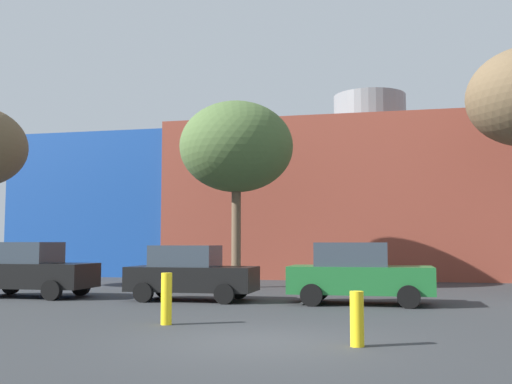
{
  "coord_description": "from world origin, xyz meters",
  "views": [
    {
      "loc": [
        2.28,
        -10.88,
        1.78
      ],
      "look_at": [
        -2.0,
        8.66,
        3.49
      ],
      "focal_mm": 42.14,
      "sensor_mm": 36.0,
      "label": 1
    }
  ],
  "objects_px": {
    "bare_tree_1": "(236,148)",
    "bollard_yellow_0": "(166,299)",
    "bollard_yellow_1": "(357,319)",
    "parked_car_0": "(29,270)",
    "parked_car_2": "(358,273)",
    "parked_car_1": "(191,273)"
  },
  "relations": [
    {
      "from": "bare_tree_1",
      "to": "bollard_yellow_0",
      "type": "height_order",
      "value": "bare_tree_1"
    },
    {
      "from": "bollard_yellow_0",
      "to": "bollard_yellow_1",
      "type": "xyz_separation_m",
      "value": [
        4.23,
        -1.93,
        -0.09
      ]
    },
    {
      "from": "parked_car_0",
      "to": "parked_car_2",
      "type": "xyz_separation_m",
      "value": [
        10.82,
        -0.0,
        -0.01
      ]
    },
    {
      "from": "bare_tree_1",
      "to": "bollard_yellow_1",
      "type": "relative_size",
      "value": 7.99
    },
    {
      "from": "parked_car_2",
      "to": "bollard_yellow_1",
      "type": "xyz_separation_m",
      "value": [
        0.32,
        -7.34,
        -0.42
      ]
    },
    {
      "from": "parked_car_0",
      "to": "bollard_yellow_0",
      "type": "bearing_deg",
      "value": -38.05
    },
    {
      "from": "parked_car_0",
      "to": "bollard_yellow_1",
      "type": "xyz_separation_m",
      "value": [
        11.14,
        -7.34,
        -0.43
      ]
    },
    {
      "from": "parked_car_0",
      "to": "bollard_yellow_0",
      "type": "relative_size",
      "value": 3.71
    },
    {
      "from": "parked_car_0",
      "to": "parked_car_1",
      "type": "distance_m",
      "value": 5.65
    },
    {
      "from": "parked_car_1",
      "to": "bare_tree_1",
      "type": "relative_size",
      "value": 0.52
    },
    {
      "from": "bare_tree_1",
      "to": "bollard_yellow_0",
      "type": "distance_m",
      "value": 12.22
    },
    {
      "from": "bare_tree_1",
      "to": "bollard_yellow_1",
      "type": "xyz_separation_m",
      "value": [
        5.45,
        -12.95,
        -5.22
      ]
    },
    {
      "from": "parked_car_0",
      "to": "bare_tree_1",
      "type": "height_order",
      "value": "bare_tree_1"
    },
    {
      "from": "parked_car_0",
      "to": "parked_car_1",
      "type": "xyz_separation_m",
      "value": [
        5.65,
        0.0,
        -0.05
      ]
    },
    {
      "from": "bollard_yellow_0",
      "to": "parked_car_2",
      "type": "bearing_deg",
      "value": 54.13
    },
    {
      "from": "parked_car_2",
      "to": "parked_car_0",
      "type": "bearing_deg",
      "value": 180.0
    },
    {
      "from": "parked_car_1",
      "to": "bollard_yellow_1",
      "type": "distance_m",
      "value": 9.17
    },
    {
      "from": "parked_car_2",
      "to": "bollard_yellow_1",
      "type": "bearing_deg",
      "value": -87.47
    },
    {
      "from": "parked_car_0",
      "to": "parked_car_1",
      "type": "bearing_deg",
      "value": 0.0
    },
    {
      "from": "bollard_yellow_1",
      "to": "bare_tree_1",
      "type": "bearing_deg",
      "value": 112.84
    },
    {
      "from": "parked_car_0",
      "to": "bollard_yellow_1",
      "type": "height_order",
      "value": "parked_car_0"
    },
    {
      "from": "parked_car_1",
      "to": "parked_car_2",
      "type": "relative_size",
      "value": 0.95
    }
  ]
}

